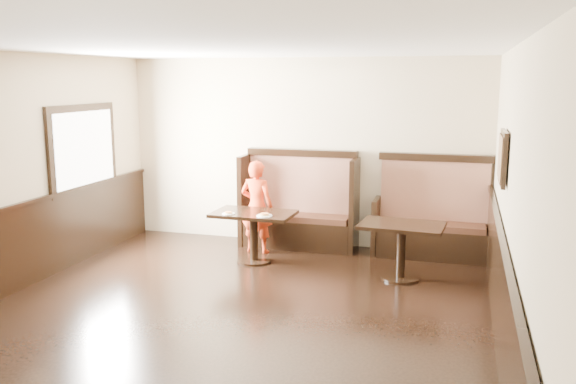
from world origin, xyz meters
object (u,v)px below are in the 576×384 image
at_px(booth_main, 300,212).
at_px(table_neighbor, 401,238).
at_px(table_main, 254,224).
at_px(child, 257,207).
at_px(booth_neighbor, 432,223).

distance_m(booth_main, table_neighbor, 2.00).
bearing_deg(table_main, booth_main, 69.60).
xyz_separation_m(table_neighbor, child, (-2.13, 0.65, 0.14)).
bearing_deg(child, table_neighbor, 168.68).
bearing_deg(child, booth_main, -129.23).
xyz_separation_m(table_main, child, (-0.11, 0.46, 0.14)).
height_order(table_neighbor, child, child).
distance_m(booth_main, table_main, 1.04).
bearing_deg(table_neighbor, booth_neighbor, 79.10).
relative_size(booth_neighbor, child, 1.23).
relative_size(booth_neighbor, table_main, 1.48).
bearing_deg(booth_main, table_main, -111.89).
relative_size(table_neighbor, child, 0.80).
xyz_separation_m(booth_main, table_neighbor, (1.63, -1.16, 0.01)).
height_order(booth_main, table_neighbor, booth_main).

